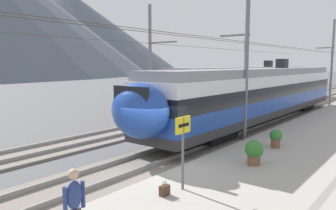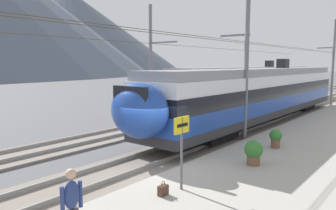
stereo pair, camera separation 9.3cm
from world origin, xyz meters
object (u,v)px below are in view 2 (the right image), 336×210
(potted_plant_platform_edge, at_px, (276,137))
(potted_plant_by_shelter, at_px, (254,151))
(passenger_walking, at_px, (72,203))
(handbag_near_sign, at_px, (163,190))
(train_near_platform, at_px, (260,92))
(catenary_mast_east, at_px, (332,62))
(train_far_track, at_px, (251,83))
(catenary_mast_far_side, at_px, (152,61))
(platform_sign, at_px, (182,136))
(catenary_mast_mid, at_px, (245,64))

(potted_plant_platform_edge, bearing_deg, potted_plant_by_shelter, -174.39)
(passenger_walking, relative_size, potted_plant_by_shelter, 1.79)
(handbag_near_sign, bearing_deg, passenger_walking, -175.90)
(train_near_platform, height_order, handbag_near_sign, train_near_platform)
(catenary_mast_east, relative_size, potted_plant_platform_edge, 58.39)
(passenger_walking, bearing_deg, catenary_mast_east, 3.75)
(catenary_mast_east, xyz_separation_m, handbag_near_sign, (-28.43, -1.84, -3.89))
(train_far_track, bearing_deg, potted_plant_platform_edge, -152.04)
(catenary_mast_far_side, relative_size, handbag_near_sign, 115.94)
(train_far_track, height_order, platform_sign, train_far_track)
(catenary_mast_east, bearing_deg, train_near_platform, 174.67)
(catenary_mast_east, height_order, potted_plant_by_shelter, catenary_mast_east)
(train_near_platform, distance_m, train_far_track, 11.08)
(catenary_mast_mid, distance_m, platform_sign, 8.80)
(passenger_walking, bearing_deg, handbag_near_sign, 4.10)
(potted_plant_platform_edge, bearing_deg, handbag_near_sign, 176.12)
(potted_plant_by_shelter, bearing_deg, catenary_mast_mid, 30.25)
(potted_plant_by_shelter, bearing_deg, potted_plant_platform_edge, 5.61)
(catenary_mast_mid, relative_size, potted_plant_platform_edge, 58.39)
(train_far_track, xyz_separation_m, catenary_mast_far_side, (-12.69, 2.14, 2.15))
(catenary_mast_east, distance_m, catenary_mast_far_side, 19.06)
(train_near_platform, bearing_deg, catenary_mast_mid, -165.97)
(catenary_mast_mid, relative_size, potted_plant_by_shelter, 52.76)
(catenary_mast_mid, bearing_deg, train_near_platform, 14.03)
(platform_sign, bearing_deg, handbag_near_sign, 169.61)
(catenary_mast_mid, relative_size, catenary_mast_east, 1.00)
(passenger_walking, distance_m, potted_plant_by_shelter, 7.74)
(potted_plant_platform_edge, bearing_deg, catenary_mast_far_side, 70.52)
(train_near_platform, height_order, passenger_walking, train_near_platform)
(passenger_walking, bearing_deg, potted_plant_by_shelter, -4.32)
(passenger_walking, height_order, potted_plant_platform_edge, passenger_walking)
(handbag_near_sign, xyz_separation_m, potted_plant_platform_edge, (7.54, -0.51, 0.34))
(catenary_mast_far_side, xyz_separation_m, platform_sign, (-10.68, -10.55, -2.41))
(catenary_mast_mid, xyz_separation_m, passenger_walking, (-12.28, -2.08, -2.91))
(handbag_near_sign, height_order, potted_plant_by_shelter, potted_plant_by_shelter)
(train_near_platform, distance_m, platform_sign, 13.95)
(catenary_mast_east, distance_m, passenger_walking, 31.93)
(catenary_mast_far_side, xyz_separation_m, passenger_walking, (-14.68, -10.65, -3.12))
(train_near_platform, bearing_deg, potted_plant_by_shelter, -157.97)
(catenary_mast_east, height_order, potted_plant_platform_edge, catenary_mast_east)
(catenary_mast_mid, xyz_separation_m, catenary_mast_far_side, (2.40, 8.56, 0.21))
(catenary_mast_far_side, bearing_deg, potted_plant_platform_edge, -109.48)
(catenary_mast_mid, bearing_deg, passenger_walking, -170.37)
(potted_plant_platform_edge, xyz_separation_m, potted_plant_by_shelter, (-3.10, -0.30, 0.04))
(train_far_track, distance_m, potted_plant_platform_edge, 18.80)
(passenger_walking, relative_size, handbag_near_sign, 3.93)
(catenary_mast_far_side, distance_m, potted_plant_platform_edge, 12.13)
(train_near_platform, distance_m, potted_plant_platform_edge, 7.80)
(train_near_platform, bearing_deg, train_far_track, 27.49)
(train_near_platform, height_order, potted_plant_by_shelter, train_near_platform)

